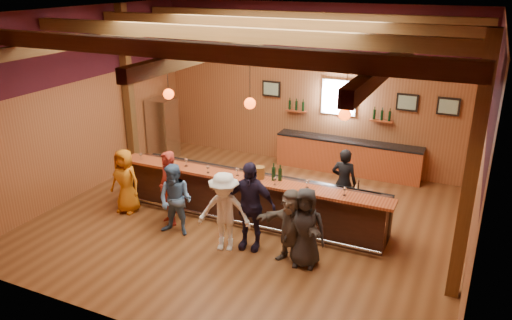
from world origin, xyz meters
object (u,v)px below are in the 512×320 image
(customer_denim, at_px, (175,200))
(bottle_a, at_px, (274,174))
(stainless_fridge, at_px, (163,129))
(ice_bucket, at_px, (259,173))
(bar_counter, at_px, (254,197))
(customer_dark, at_px, (305,228))
(back_bar_cabinet, at_px, (348,156))
(customer_white, at_px, (224,212))
(customer_redvest, at_px, (168,188))
(customer_brown, at_px, (291,226))
(customer_orange, at_px, (125,181))
(bartender, at_px, (344,182))
(customer_navy, at_px, (249,206))

(customer_denim, bearing_deg, bottle_a, 29.00)
(stainless_fridge, bearing_deg, ice_bucket, -31.74)
(bar_counter, bearing_deg, customer_dark, -38.61)
(back_bar_cabinet, bearing_deg, customer_white, -102.69)
(back_bar_cabinet, xyz_separation_m, stainless_fridge, (-5.30, -1.12, 0.42))
(bottle_a, bearing_deg, customer_redvest, -159.78)
(stainless_fridge, bearing_deg, customer_brown, -34.49)
(customer_dark, distance_m, ice_bucket, 1.87)
(back_bar_cabinet, bearing_deg, customer_redvest, -121.14)
(customer_denim, height_order, customer_brown, customer_denim)
(ice_bucket, bearing_deg, customer_white, -98.92)
(bar_counter, height_order, customer_orange, customer_orange)
(customer_brown, bearing_deg, back_bar_cabinet, 101.73)
(customer_denim, distance_m, bottle_a, 2.13)
(customer_white, bearing_deg, customer_denim, 160.50)
(bartender, bearing_deg, stainless_fridge, -13.66)
(customer_brown, relative_size, customer_dark, 0.95)
(customer_redvest, height_order, customer_white, customer_redvest)
(stainless_fridge, distance_m, bartender, 6.05)
(customer_white, relative_size, ice_bucket, 6.33)
(customer_brown, bearing_deg, customer_denim, -170.65)
(ice_bucket, bearing_deg, customer_brown, -43.38)
(customer_dark, relative_size, bartender, 0.99)
(back_bar_cabinet, distance_m, customer_dark, 4.95)
(customer_denim, bearing_deg, customer_dark, -4.03)
(bartender, distance_m, bottle_a, 1.79)
(customer_redvest, height_order, customer_navy, customer_navy)
(customer_redvest, xyz_separation_m, bartender, (3.34, 2.03, -0.04))
(stainless_fridge, distance_m, bottle_a, 5.40)
(bottle_a, bearing_deg, customer_brown, -53.33)
(stainless_fridge, bearing_deg, bar_counter, -30.76)
(customer_orange, distance_m, customer_white, 2.92)
(customer_denim, xyz_separation_m, customer_white, (1.23, -0.13, 0.04))
(bar_counter, distance_m, customer_orange, 2.97)
(bartender, bearing_deg, customer_navy, 59.54)
(back_bar_cabinet, bearing_deg, ice_bucket, -103.87)
(customer_redvest, relative_size, bottle_a, 4.38)
(customer_denim, height_order, bottle_a, customer_denim)
(customer_brown, bearing_deg, stainless_fridge, 154.75)
(bar_counter, xyz_separation_m, customer_dark, (1.68, -1.34, 0.26))
(stainless_fridge, xyz_separation_m, ice_bucket, (4.36, -2.70, 0.34))
(customer_orange, bearing_deg, customer_dark, -6.03)
(customer_navy, bearing_deg, bartender, 53.34)
(customer_brown, bearing_deg, ice_bucket, 145.86)
(customer_dark, bearing_deg, bottle_a, 125.14)
(stainless_fridge, relative_size, bottle_a, 4.70)
(bar_counter, relative_size, customer_brown, 4.21)
(bar_counter, bearing_deg, customer_denim, -131.23)
(back_bar_cabinet, relative_size, customer_navy, 2.17)
(customer_redvest, bearing_deg, customer_brown, 26.10)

